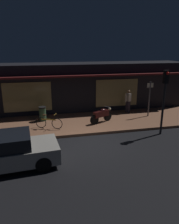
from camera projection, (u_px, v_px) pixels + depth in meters
ground_plane at (90, 143)px, 11.21m from camera, size 60.00×60.00×0.00m
sidewalk_slab at (79, 123)px, 13.99m from camera, size 18.00×4.00×0.15m
storefront_building at (71, 87)px, 16.65m from camera, size 18.00×3.30×3.60m
motorcycle at (102, 115)px, 13.72m from camera, size 1.59×0.90×0.97m
bicycle_parked at (49, 123)px, 12.75m from camera, size 1.54×0.72×0.91m
person_bystander at (128, 101)px, 15.75m from camera, size 0.59×0.44×1.67m
sign_post at (149, 97)px, 14.76m from camera, size 0.44×0.09×2.40m
trash_bin at (43, 114)px, 14.08m from camera, size 0.48×0.48×0.93m
traffic_light_pole at (165, 91)px, 11.71m from camera, size 0.24×0.33×3.60m
parked_car_near at (6, 151)px, 8.82m from camera, size 4.23×2.08×1.42m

